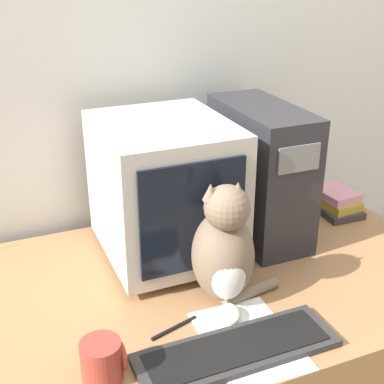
% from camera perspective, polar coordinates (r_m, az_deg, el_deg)
% --- Properties ---
extents(wall_back, '(7.00, 0.05, 2.50)m').
position_cam_1_polar(wall_back, '(1.81, -4.68, 12.94)').
color(wall_back, silver).
rests_on(wall_back, ground_plane).
extents(desk, '(1.44, 0.88, 0.74)m').
position_cam_1_polar(desk, '(1.80, 1.73, -18.99)').
color(desk, '#9E7047').
rests_on(desk, ground_plane).
extents(crt_monitor, '(0.37, 0.44, 0.42)m').
position_cam_1_polar(crt_monitor, '(1.58, -2.92, 0.30)').
color(crt_monitor, '#BCB7AD').
rests_on(crt_monitor, desk).
extents(computer_tower, '(0.19, 0.42, 0.43)m').
position_cam_1_polar(computer_tower, '(1.72, 7.26, 2.13)').
color(computer_tower, '#28282D').
rests_on(computer_tower, desk).
extents(keyboard, '(0.49, 0.15, 0.02)m').
position_cam_1_polar(keyboard, '(1.31, 4.82, -16.44)').
color(keyboard, '#2D2D2D').
rests_on(keyboard, desk).
extents(cat, '(0.26, 0.26, 0.35)m').
position_cam_1_polar(cat, '(1.41, 3.48, -6.26)').
color(cat, '#7A6651').
rests_on(cat, desk).
extents(book_stack, '(0.14, 0.21, 0.09)m').
position_cam_1_polar(book_stack, '(1.98, 15.00, -1.00)').
color(book_stack, '#383333').
rests_on(book_stack, desk).
extents(pen, '(0.13, 0.05, 0.01)m').
position_cam_1_polar(pen, '(1.38, -1.93, -14.28)').
color(pen, black).
rests_on(pen, desk).
extents(paper_sheet, '(0.22, 0.30, 0.00)m').
position_cam_1_polar(paper_sheet, '(1.35, 6.06, -15.42)').
color(paper_sheet, white).
rests_on(paper_sheet, desk).
extents(mug, '(0.10, 0.09, 0.10)m').
position_cam_1_polar(mug, '(1.23, -9.49, -17.34)').
color(mug, '#9E382D').
rests_on(mug, desk).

